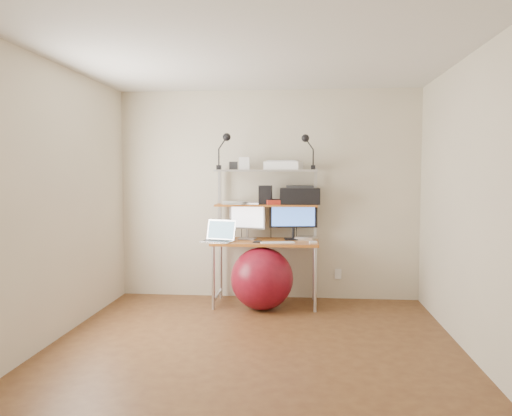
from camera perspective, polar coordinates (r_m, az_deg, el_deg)
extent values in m
plane|color=brown|center=(4.48, -0.31, -15.69)|extent=(3.60, 3.60, 0.00)
plane|color=silver|center=(4.33, -0.32, 17.21)|extent=(3.60, 3.60, 0.00)
plane|color=beige|center=(6.02, 1.35, 1.52)|extent=(3.60, 0.00, 3.60)
plane|color=beige|center=(2.45, -4.40, -2.11)|extent=(3.60, 0.00, 3.60)
plane|color=beige|center=(4.75, -22.47, 0.56)|extent=(0.00, 3.60, 3.60)
plane|color=beige|center=(4.43, 23.54, 0.30)|extent=(0.00, 3.60, 3.60)
cube|color=#B66623|center=(5.71, 1.09, -3.90)|extent=(1.20, 0.60, 0.03)
cylinder|color=#BCBCC1|center=(5.59, -4.90, -7.95)|extent=(0.04, 0.04, 0.71)
cylinder|color=#BCBCC1|center=(6.09, -4.03, -6.94)|extent=(0.04, 0.04, 0.71)
cylinder|color=#BCBCC1|center=(5.50, 6.77, -8.14)|extent=(0.04, 0.04, 0.71)
cylinder|color=#BCBCC1|center=(6.01, 6.64, -7.10)|extent=(0.04, 0.04, 0.71)
cube|color=#BCBCC1|center=(5.99, -4.17, 0.54)|extent=(0.03, 0.04, 0.84)
cube|color=#BCBCC1|center=(5.91, 6.80, 0.48)|extent=(0.03, 0.04, 0.84)
cube|color=#B66623|center=(5.79, 1.19, 0.34)|extent=(1.18, 0.34, 0.02)
cube|color=#BCBCC1|center=(5.78, 1.20, 4.30)|extent=(1.18, 0.34, 0.02)
cube|color=white|center=(6.12, 9.36, -7.45)|extent=(0.08, 0.01, 0.12)
cube|color=#A6A5AA|center=(5.82, -1.00, -3.53)|extent=(0.21, 0.17, 0.01)
cylinder|color=#A6A5AA|center=(5.83, -0.98, -2.92)|extent=(0.03, 0.03, 0.11)
cube|color=#A6A5AA|center=(5.81, -0.98, -0.84)|extent=(0.42, 0.09, 0.32)
plane|color=white|center=(5.79, -1.00, -0.85)|extent=(0.38, 0.06, 0.38)
cube|color=black|center=(5.81, 4.27, -3.55)|extent=(0.22, 0.18, 0.01)
cylinder|color=black|center=(5.82, 4.28, -2.85)|extent=(0.03, 0.03, 0.12)
cube|color=black|center=(5.80, 4.29, -0.62)|extent=(0.56, 0.11, 0.33)
plane|color=#4377E6|center=(5.78, 4.29, -0.63)|extent=(0.50, 0.06, 0.50)
cube|color=silver|center=(5.62, -4.37, -3.80)|extent=(0.40, 0.33, 0.02)
cube|color=#29292B|center=(5.62, -4.38, -3.69)|extent=(0.32, 0.22, 0.00)
cube|color=silver|center=(5.71, -3.85, -2.46)|extent=(0.35, 0.17, 0.23)
plane|color=#76A8C6|center=(5.71, -3.85, -2.46)|extent=(0.32, 0.17, 0.30)
cube|color=white|center=(5.52, 2.47, -3.96)|extent=(0.39, 0.19, 0.01)
cube|color=white|center=(5.54, 6.55, -3.90)|extent=(0.09, 0.07, 0.02)
cube|color=silver|center=(5.82, 5.76, -3.43)|extent=(0.27, 0.27, 0.04)
cube|color=black|center=(5.58, 0.16, -3.87)|extent=(0.10, 0.15, 0.01)
cube|color=black|center=(5.81, 5.02, 1.37)|extent=(0.46, 0.32, 0.19)
cube|color=#29292B|center=(5.81, 5.02, 2.43)|extent=(0.32, 0.24, 0.03)
cube|color=black|center=(5.78, 1.09, 1.51)|extent=(0.15, 0.15, 0.22)
cube|color=#AC281B|center=(5.71, 2.16, 0.66)|extent=(0.21, 0.17, 0.05)
cube|color=white|center=(5.80, 3.16, 4.85)|extent=(0.45, 0.35, 0.09)
cube|color=#A6A5AA|center=(5.80, 3.17, 5.38)|extent=(0.38, 0.27, 0.02)
cube|color=white|center=(5.78, -1.33, 5.12)|extent=(0.13, 0.11, 0.14)
cube|color=#29292B|center=(5.87, -2.62, 4.85)|extent=(0.11, 0.11, 0.09)
cube|color=black|center=(5.75, -4.27, 4.65)|extent=(0.05, 0.06, 0.05)
cylinder|color=black|center=(5.75, -4.28, 5.83)|extent=(0.02, 0.02, 0.18)
sphere|color=black|center=(5.74, -3.37, 8.09)|extent=(0.09, 0.09, 0.09)
cube|color=black|center=(5.71, 6.54, 4.63)|extent=(0.05, 0.06, 0.05)
cylinder|color=black|center=(5.71, 6.55, 5.76)|extent=(0.02, 0.02, 0.18)
sphere|color=black|center=(5.71, 5.66, 7.95)|extent=(0.09, 0.09, 0.09)
sphere|color=maroon|center=(5.57, 0.68, -8.06)|extent=(0.69, 0.69, 0.69)
cube|color=white|center=(5.86, -2.88, 0.50)|extent=(0.28, 0.33, 0.00)
cube|color=white|center=(5.78, -2.02, 0.50)|extent=(0.30, 0.34, 0.00)
cube|color=white|center=(5.88, -2.73, 0.61)|extent=(0.24, 0.30, 0.00)
cube|color=white|center=(5.81, -2.24, 0.62)|extent=(0.23, 0.29, 0.00)
cube|color=white|center=(5.84, -2.78, 0.69)|extent=(0.27, 0.32, 0.00)
cube|color=white|center=(5.87, -2.22, 0.75)|extent=(0.33, 0.35, 0.00)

